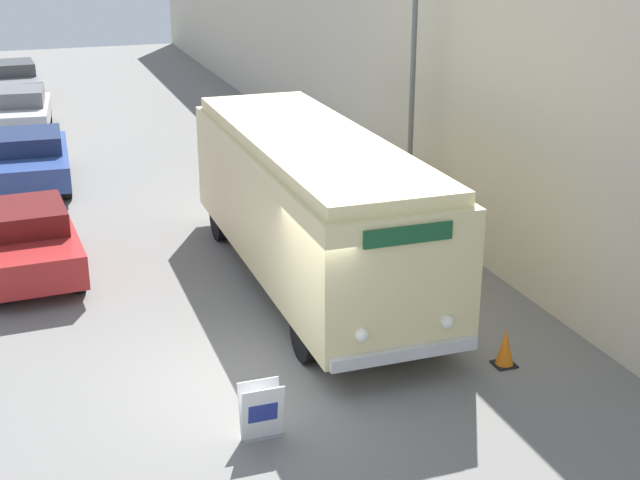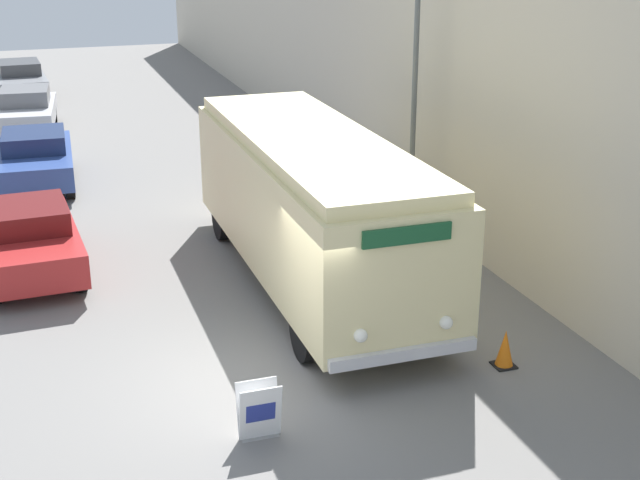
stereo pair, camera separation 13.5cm
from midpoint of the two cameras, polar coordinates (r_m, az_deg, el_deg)
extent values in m
plane|color=slate|center=(14.65, -3.57, -8.94)|extent=(80.00, 80.00, 0.00)
cube|color=beige|center=(24.53, 3.74, 10.86)|extent=(0.30, 60.00, 6.31)
cylinder|color=black|center=(15.03, -0.69, -5.96)|extent=(0.28, 0.99, 0.99)
cylinder|color=black|center=(15.82, 7.33, -4.73)|extent=(0.28, 0.99, 0.99)
cylinder|color=black|center=(20.66, -6.11, 1.39)|extent=(0.28, 0.99, 0.99)
cylinder|color=black|center=(21.25, -0.02, 2.04)|extent=(0.28, 0.99, 0.99)
cube|color=beige|center=(17.70, -0.30, 2.27)|extent=(2.63, 9.10, 2.35)
cube|color=#F8E8A7|center=(17.34, -0.31, 6.34)|extent=(2.42, 8.73, 0.24)
cube|color=silver|center=(14.14, 5.67, -7.30)|extent=(2.50, 0.12, 0.20)
sphere|color=white|center=(13.71, 2.90, -6.13)|extent=(0.22, 0.22, 0.22)
sphere|color=white|center=(14.26, 8.34, -5.24)|extent=(0.22, 0.22, 0.22)
cube|color=#19512D|center=(13.38, 5.89, 0.31)|extent=(1.45, 0.06, 0.28)
cube|color=gray|center=(13.22, -3.57, -12.43)|extent=(0.55, 0.19, 0.01)
cube|color=white|center=(12.93, -3.52, -11.02)|extent=(0.62, 0.17, 0.86)
cube|color=white|center=(13.05, -3.70, -10.69)|extent=(0.62, 0.17, 0.86)
cube|color=navy|center=(12.91, -3.51, -10.97)|extent=(0.43, 0.06, 0.30)
cylinder|color=#595E60|center=(20.41, 6.21, 8.08)|extent=(0.12, 0.12, 5.75)
cylinder|color=black|center=(18.36, -14.90, -2.31)|extent=(0.22, 0.61, 0.61)
cylinder|color=black|center=(20.90, -15.87, 0.37)|extent=(0.22, 0.61, 0.61)
cube|color=#A52323|center=(19.46, -17.87, -0.25)|extent=(2.08, 4.21, 0.69)
cube|color=#5B1313|center=(19.37, -18.08, 1.47)|extent=(1.69, 1.93, 0.48)
cylinder|color=black|center=(24.54, -19.48, 2.98)|extent=(0.22, 0.68, 0.68)
cylinder|color=black|center=(24.48, -15.56, 3.37)|extent=(0.22, 0.68, 0.68)
cylinder|color=black|center=(27.38, -19.23, 4.72)|extent=(0.22, 0.68, 0.68)
cylinder|color=black|center=(27.33, -15.72, 5.07)|extent=(0.22, 0.68, 0.68)
cube|color=#2D478C|center=(25.83, -17.58, 4.80)|extent=(2.14, 4.43, 0.67)
cube|color=#19274D|center=(25.80, -17.71, 6.09)|extent=(1.74, 2.03, 0.49)
cylinder|color=black|center=(31.09, -16.79, 6.75)|extent=(0.22, 0.69, 0.69)
cylinder|color=black|center=(33.98, -19.29, 7.57)|extent=(0.22, 0.69, 0.69)
cylinder|color=black|center=(33.86, -16.60, 7.82)|extent=(0.22, 0.69, 0.69)
cube|color=#B7B7BC|center=(32.47, -18.15, 7.72)|extent=(2.22, 4.38, 0.62)
cube|color=slate|center=(32.46, -18.25, 8.75)|extent=(1.74, 2.04, 0.53)
cylinder|color=black|center=(36.77, -19.42, 8.47)|extent=(0.22, 0.72, 0.72)
cylinder|color=black|center=(36.85, -17.05, 8.76)|extent=(0.22, 0.72, 0.72)
cylinder|color=black|center=(39.85, -19.67, 9.28)|extent=(0.22, 0.72, 0.72)
cylinder|color=black|center=(39.92, -17.47, 9.54)|extent=(0.22, 0.72, 0.72)
cube|color=slate|center=(38.28, -18.47, 9.54)|extent=(1.99, 4.60, 0.70)
cube|color=#3F4043|center=(38.30, -18.58, 10.43)|extent=(1.61, 2.11, 0.49)
cube|color=black|center=(15.36, 11.92, -7.84)|extent=(0.36, 0.36, 0.03)
cone|color=orange|center=(15.21, 12.01, -6.75)|extent=(0.30, 0.30, 0.62)
camera|label=1|loc=(0.07, -89.75, 0.09)|focal=50.00mm
camera|label=2|loc=(0.07, 90.25, -0.09)|focal=50.00mm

